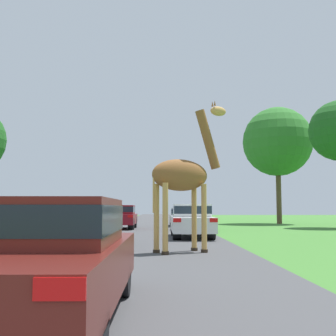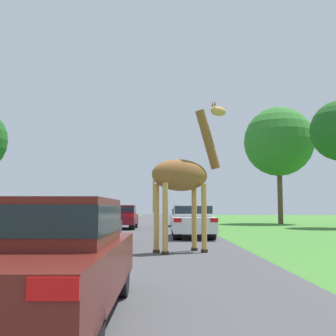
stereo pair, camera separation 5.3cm
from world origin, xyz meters
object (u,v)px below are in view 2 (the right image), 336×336
at_px(car_queue_right, 123,216).
at_px(car_verge_right, 183,216).
at_px(car_rear_follower, 88,226).
at_px(car_far_ahead, 193,219).
at_px(giraffe_near_road, 184,176).
at_px(car_queue_left, 192,220).
at_px(tree_right_cluster, 279,142).
at_px(car_lead_maroon, 39,255).

relative_size(car_queue_right, car_verge_right, 1.08).
bearing_deg(car_rear_follower, car_far_ahead, 66.85).
distance_m(giraffe_near_road, car_verge_right, 18.01).
bearing_deg(car_verge_right, car_queue_left, -90.80).
height_order(giraffe_near_road, tree_right_cluster, tree_right_cluster).
bearing_deg(car_lead_maroon, car_rear_follower, 96.89).
bearing_deg(tree_right_cluster, car_far_ahead, -127.96).
distance_m(car_queue_right, car_rear_follower, 12.10).
distance_m(car_queue_right, car_far_ahead, 4.75).
relative_size(giraffe_near_road, tree_right_cluster, 0.48).
bearing_deg(car_queue_right, car_rear_follower, -90.08).
bearing_deg(car_rear_follower, tree_right_cluster, 58.84).
bearing_deg(car_rear_follower, car_queue_left, 47.35).
bearing_deg(tree_right_cluster, car_lead_maroon, -110.41).
distance_m(car_queue_left, car_far_ahead, 5.92).
relative_size(giraffe_near_road, car_queue_left, 1.03).
distance_m(car_far_ahead, car_verge_right, 5.74).
distance_m(giraffe_near_road, car_far_ahead, 12.34).
distance_m(car_lead_maroon, tree_right_cluster, 32.42).
relative_size(giraffe_near_road, car_queue_right, 1.07).
xyz_separation_m(car_queue_right, car_rear_follower, (-0.02, -12.10, -0.10)).
bearing_deg(tree_right_cluster, car_queue_left, -117.59).
bearing_deg(car_lead_maroon, tree_right_cluster, 69.59).
bearing_deg(tree_right_cluster, car_queue_right, -146.27).
bearing_deg(giraffe_near_road, car_queue_right, 166.49).
xyz_separation_m(car_queue_left, car_rear_follower, (-3.86, -4.19, -0.09)).
xyz_separation_m(car_lead_maroon, tree_right_cluster, (11.11, 29.85, 6.08)).
distance_m(car_queue_right, car_queue_left, 8.80).
xyz_separation_m(car_queue_left, car_verge_right, (0.16, 11.64, -0.08)).
distance_m(giraffe_near_road, car_rear_follower, 4.13).
bearing_deg(car_queue_right, car_far_ahead, -25.11).
height_order(car_verge_right, tree_right_cluster, tree_right_cluster).
bearing_deg(car_queue_left, giraffe_near_road, -95.96).
bearing_deg(car_far_ahead, car_lead_maroon, -99.13).
height_order(car_far_ahead, car_verge_right, car_verge_right).
distance_m(car_lead_maroon, car_far_ahead, 19.91).
xyz_separation_m(car_lead_maroon, car_verge_right, (2.86, 25.39, -0.06)).
bearing_deg(car_queue_left, car_lead_maroon, -101.10).
bearing_deg(car_far_ahead, car_queue_left, -94.44).
xyz_separation_m(giraffe_near_road, car_queue_right, (-3.18, 14.20, -1.45)).
relative_size(car_lead_maroon, car_verge_right, 1.13).
xyz_separation_m(car_far_ahead, tree_right_cluster, (7.95, 10.19, 6.16)).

